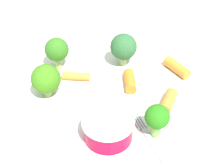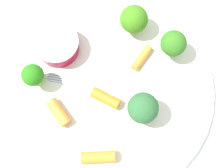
{
  "view_description": "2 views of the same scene",
  "coord_description": "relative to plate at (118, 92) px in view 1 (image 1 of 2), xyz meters",
  "views": [
    {
      "loc": [
        -0.04,
        -0.38,
        0.33
      ],
      "look_at": [
        -0.01,
        0.0,
        0.02
      ],
      "focal_mm": 53.06,
      "sensor_mm": 36.0,
      "label": 1
    },
    {
      "loc": [
        0.12,
        0.07,
        0.45
      ],
      "look_at": [
        -0.0,
        0.01,
        0.02
      ],
      "focal_mm": 49.22,
      "sensor_mm": 36.0,
      "label": 2
    }
  ],
  "objects": [
    {
      "name": "ground_plane",
      "position": [
        0.0,
        0.0,
        -0.01
      ],
      "size": [
        2.4,
        2.4,
        0.0
      ],
      "primitive_type": "plane",
      "color": "white"
    },
    {
      "name": "carrot_stick_3",
      "position": [
        0.07,
        -0.04,
        0.01
      ],
      "size": [
        0.03,
        0.04,
        0.02
      ],
      "primitive_type": "cylinder",
      "rotation": [
        1.57,
        0.0,
        5.81
      ],
      "color": "orange",
      "rests_on": "plate"
    },
    {
      "name": "carrot_stick_2",
      "position": [
        -0.06,
        0.03,
        0.01
      ],
      "size": [
        0.04,
        0.02,
        0.01
      ],
      "primitive_type": "cylinder",
      "rotation": [
        1.57,
        0.0,
        1.42
      ],
      "color": "orange",
      "rests_on": "plate"
    },
    {
      "name": "carrot_stick_1",
      "position": [
        0.02,
        0.01,
        0.01
      ],
      "size": [
        0.02,
        0.04,
        0.02
      ],
      "primitive_type": "cylinder",
      "rotation": [
        1.57,
        0.0,
        3.12
      ],
      "color": "orange",
      "rests_on": "plate"
    },
    {
      "name": "broccoli_floret_0",
      "position": [
        -0.09,
        0.06,
        0.04
      ],
      "size": [
        0.04,
        0.04,
        0.05
      ],
      "color": "#92AB64",
      "rests_on": "plate"
    },
    {
      "name": "plate",
      "position": [
        0.0,
        0.0,
        0.0
      ],
      "size": [
        0.32,
        0.32,
        0.01
      ],
      "primitive_type": "cylinder",
      "color": "silver",
      "rests_on": "ground_plane"
    },
    {
      "name": "fork",
      "position": [
        0.04,
        -0.14,
        0.01
      ],
      "size": [
        0.06,
        0.18,
        0.0
      ],
      "color": "#ADBFC0",
      "rests_on": "plate"
    },
    {
      "name": "broccoli_floret_2",
      "position": [
        -0.1,
        -0.01,
        0.04
      ],
      "size": [
        0.04,
        0.04,
        0.05
      ],
      "color": "#8DA960",
      "rests_on": "plate"
    },
    {
      "name": "sauce_cup",
      "position": [
        -0.02,
        -0.09,
        0.02
      ],
      "size": [
        0.07,
        0.07,
        0.03
      ],
      "color": "maroon",
      "rests_on": "plate"
    },
    {
      "name": "carrot_stick_0",
      "position": [
        0.1,
        0.04,
        0.01
      ],
      "size": [
        0.04,
        0.05,
        0.02
      ],
      "primitive_type": "cylinder",
      "rotation": [
        1.57,
        0.0,
        3.66
      ],
      "color": "orange",
      "rests_on": "plate"
    },
    {
      "name": "broccoli_floret_1",
      "position": [
        0.01,
        0.06,
        0.04
      ],
      "size": [
        0.04,
        0.04,
        0.06
      ],
      "color": "#9BBB67",
      "rests_on": "plate"
    },
    {
      "name": "broccoli_floret_3",
      "position": [
        0.04,
        -0.1,
        0.04
      ],
      "size": [
        0.03,
        0.03,
        0.05
      ],
      "color": "#85C45D",
      "rests_on": "plate"
    }
  ]
}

